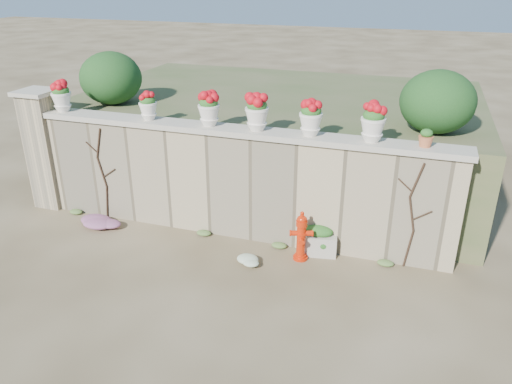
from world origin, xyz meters
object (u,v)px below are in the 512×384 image
(planter_box, at_px, (318,240))
(urn_pot_0, at_px, (61,96))
(fire_hydrant, at_px, (301,236))
(terracotta_pot, at_px, (426,139))

(planter_box, height_order, urn_pot_0, urn_pot_0)
(planter_box, bearing_deg, urn_pot_0, 167.68)
(fire_hydrant, relative_size, planter_box, 1.30)
(fire_hydrant, distance_m, urn_pot_0, 5.40)
(planter_box, relative_size, urn_pot_0, 1.18)
(fire_hydrant, bearing_deg, urn_pot_0, 157.42)
(fire_hydrant, distance_m, planter_box, 0.44)
(urn_pot_0, relative_size, terracotta_pot, 2.14)
(planter_box, xyz_separation_m, urn_pot_0, (-5.26, 0.25, 2.14))
(fire_hydrant, bearing_deg, terracotta_pot, 0.37)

